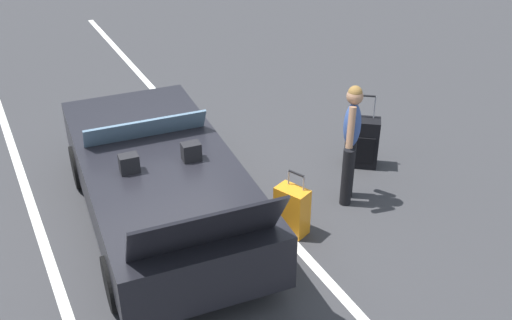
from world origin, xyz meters
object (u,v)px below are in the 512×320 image
Objects in this scene: suitcase_medium_bright at (292,210)px; convertible_car at (156,174)px; suitcase_large_black at (362,142)px; traveler_person at (351,138)px.

convertible_car is at bearing -63.94° from suitcase_medium_bright.
convertible_car reaches higher than suitcase_large_black.
traveler_person reaches higher than suitcase_medium_bright.
suitcase_medium_bright is at bearing -23.98° from suitcase_large_black.
convertible_car is 3.08m from suitcase_large_black.
convertible_car is 1.77m from suitcase_medium_bright.
convertible_car is at bearing 21.30° from traveler_person.
suitcase_large_black is at bearing -95.66° from traveler_person.
convertible_car is 2.52m from traveler_person.
convertible_car reaches higher than suitcase_medium_bright.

